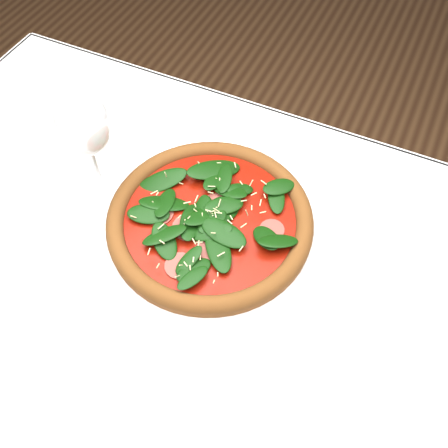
% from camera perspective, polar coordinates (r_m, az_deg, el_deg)
% --- Properties ---
extents(ground, '(6.00, 6.00, 0.00)m').
position_cam_1_polar(ground, '(1.50, -3.04, -19.23)').
color(ground, brown).
rests_on(ground, ground).
extents(dining_table, '(1.21, 0.81, 0.75)m').
position_cam_1_polar(dining_table, '(0.89, -4.86, -7.77)').
color(dining_table, silver).
rests_on(dining_table, ground).
extents(plate, '(0.39, 0.39, 0.02)m').
position_cam_1_polar(plate, '(0.83, -1.59, -0.20)').
color(plate, white).
rests_on(plate, dining_table).
extents(pizza, '(0.38, 0.38, 0.04)m').
position_cam_1_polar(pizza, '(0.81, -1.62, 0.70)').
color(pizza, brown).
rests_on(pizza, plate).
extents(wine_glass, '(0.09, 0.09, 0.21)m').
position_cam_1_polar(wine_glass, '(0.81, -15.80, 10.69)').
color(wine_glass, white).
rests_on(wine_glass, dining_table).
extents(saucer_far, '(0.15, 0.15, 0.01)m').
position_cam_1_polar(saucer_far, '(0.89, 24.08, -2.70)').
color(saucer_far, white).
rests_on(saucer_far, dining_table).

